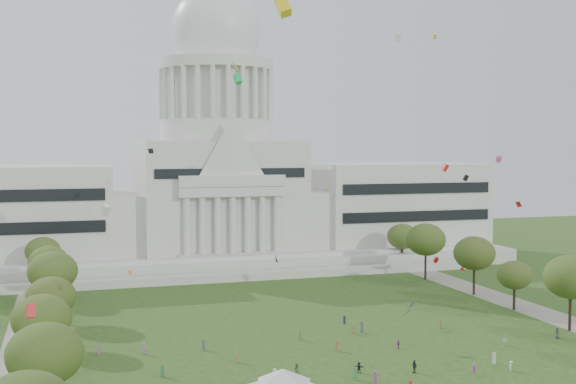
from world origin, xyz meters
name	(u,v)px	position (x,y,z in m)	size (l,w,h in m)	color
capitol	(217,184)	(0.00, 113.59, 22.30)	(160.00, 64.50, 91.30)	silver
path_left	(25,355)	(-48.00, 30.00, 0.02)	(8.00, 160.00, 0.04)	gray
path_right	(543,314)	(48.00, 30.00, 0.02)	(8.00, 160.00, 0.04)	gray
row_tree_l_1	(45,354)	(-44.07, -2.96, 8.95)	(8.86, 8.86, 12.59)	black
row_tree_l_2	(42,319)	(-45.04, 17.30, 8.51)	(8.42, 8.42, 11.97)	black
row_tree_r_2	(571,277)	(44.17, 17.44, 9.66)	(9.55, 9.55, 13.58)	black
row_tree_l_3	(51,297)	(-44.09, 33.92, 8.21)	(8.12, 8.12, 11.55)	black
row_tree_r_3	(515,275)	(44.40, 34.48, 7.08)	(7.01, 7.01, 9.98)	black
row_tree_l_4	(53,271)	(-44.08, 52.42, 9.39)	(9.29, 9.29, 13.21)	black
row_tree_r_4	(474,253)	(44.76, 50.04, 9.29)	(9.19, 9.19, 13.06)	black
row_tree_l_5	(49,262)	(-45.22, 71.01, 8.42)	(8.33, 8.33, 11.85)	black
row_tree_r_5	(426,240)	(43.49, 70.19, 9.93)	(9.82, 9.82, 13.96)	black
row_tree_l_6	(43,251)	(-46.87, 89.14, 8.27)	(8.19, 8.19, 11.64)	black
row_tree_r_6	(402,236)	(45.96, 88.13, 8.51)	(8.42, 8.42, 11.97)	black
event_tent	(283,377)	(-16.04, -4.68, 4.10)	(12.56, 12.56, 5.29)	#4C4C4C
person_0	(557,333)	(38.55, 13.62, 0.94)	(0.92, 0.60, 1.88)	#4C4C51
person_2	(506,340)	(27.37, 12.11, 0.96)	(0.93, 0.57, 1.91)	silver
person_3	(474,369)	(14.15, 0.21, 0.83)	(1.08, 0.56, 1.67)	#994C8C
person_4	(414,366)	(6.40, 3.69, 0.96)	(1.12, 0.61, 1.91)	#26262B
person_5	(359,367)	(-1.24, 6.06, 0.80)	(1.48, 0.58, 1.59)	#26262B
person_8	(296,369)	(-10.13, 8.23, 0.81)	(0.78, 0.48, 1.61)	#33723F
person_9	(511,366)	(20.32, 0.29, 0.75)	(0.97, 0.50, 1.51)	silver
person_10	(399,344)	(9.77, 15.79, 0.78)	(0.92, 0.50, 1.57)	#994C8C
distant_crowd	(262,363)	(-14.15, 12.28, 0.87)	(65.43, 39.83, 1.87)	#994C8C
kite_swarm	(383,151)	(1.52, 4.59, 32.14)	(97.42, 104.60, 60.86)	yellow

